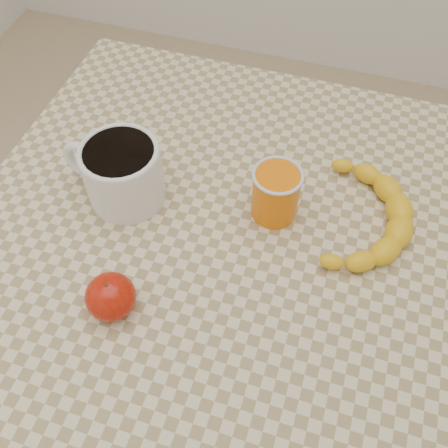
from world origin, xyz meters
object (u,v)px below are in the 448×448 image
(banana, at_px, (363,216))
(coffee_mug, at_px, (121,171))
(orange_juice_glass, at_px, (276,193))
(apple, at_px, (111,297))
(table, at_px, (224,262))

(banana, bearing_deg, coffee_mug, -166.56)
(orange_juice_glass, xyz_separation_m, apple, (-0.17, -0.23, -0.01))
(apple, bearing_deg, table, 57.79)
(orange_juice_glass, bearing_deg, banana, 7.23)
(table, relative_size, banana, 3.00)
(orange_juice_glass, bearing_deg, table, -135.81)
(coffee_mug, height_order, orange_juice_glass, coffee_mug)
(coffee_mug, bearing_deg, orange_juice_glass, 9.12)
(coffee_mug, relative_size, orange_juice_glass, 1.98)
(banana, bearing_deg, apple, -135.98)
(coffee_mug, xyz_separation_m, banana, (0.37, 0.05, -0.04))
(apple, height_order, banana, apple)
(table, distance_m, coffee_mug, 0.22)
(table, distance_m, banana, 0.24)
(table, height_order, apple, apple)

